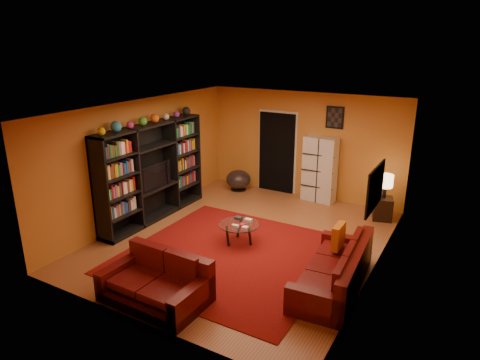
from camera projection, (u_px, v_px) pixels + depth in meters
The scene contains 20 objects.
floor at pixel (244, 239), 8.49m from camera, with size 6.00×6.00×0.00m, color brown.
ceiling at pixel (244, 108), 7.68m from camera, with size 6.00×6.00×0.00m, color white.
wall_back at pixel (304, 145), 10.56m from camera, with size 6.00×6.00×0.00m, color #BB7229.
wall_front at pixel (133, 237), 5.61m from camera, with size 6.00×6.00×0.00m, color #BB7229.
wall_left at pixel (144, 160), 9.26m from camera, with size 6.00×6.00×0.00m, color #BB7229.
wall_right at pixel (379, 200), 6.90m from camera, with size 6.00×6.00×0.00m, color #BB7229.
rug at pixel (230, 255), 7.86m from camera, with size 3.60×3.60×0.01m, color #5A0A0A.
doorway at pixel (277, 153), 10.94m from camera, with size 0.95×0.10×2.04m, color black.
wall_art_right at pixel (375, 188), 6.57m from camera, with size 0.03×1.00×0.70m, color black.
wall_art_back at pixel (335, 117), 9.95m from camera, with size 0.42×0.03×0.52m, color black.
entertainment_unit at pixel (153, 172), 9.23m from camera, with size 0.45×3.00×2.10m, color black.
tv at pixel (152, 176), 9.15m from camera, with size 0.13×0.96×0.55m, color black.
sofa at pixel (338, 271), 6.75m from camera, with size 1.01×2.18×0.85m.
loveseat at pixel (159, 282), 6.47m from camera, with size 1.59×0.98×0.85m.
throw_pillow at pixel (338, 236), 7.17m from camera, with size 0.12×0.42×0.42m, color #CE6916.
coffee_table at pixel (239, 226), 8.23m from camera, with size 0.79×0.79×0.40m.
storage_cabinet at pixel (320, 170), 10.30m from camera, with size 0.79×0.35×1.59m, color beige.
bowl_chair at pixel (238, 180), 11.20m from camera, with size 0.65×0.65×0.53m.
side_table at pixel (383, 209), 9.37m from camera, with size 0.40×0.40×0.50m, color black.
table_lamp at pixel (386, 181), 9.17m from camera, with size 0.32×0.32×0.53m.
Camera 1 is at (3.75, -6.72, 3.77)m, focal length 32.00 mm.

